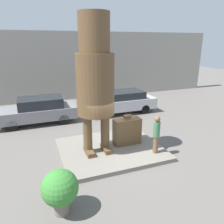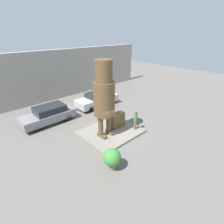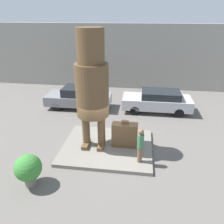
% 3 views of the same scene
% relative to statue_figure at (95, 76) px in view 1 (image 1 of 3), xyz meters
% --- Properties ---
extents(ground_plane, '(60.00, 60.00, 0.00)m').
position_rel_statue_figure_xyz_m(ground_plane, '(0.67, 0.06, -3.54)').
color(ground_plane, '#605B56').
extents(pedestal, '(4.57, 3.80, 0.18)m').
position_rel_statue_figure_xyz_m(pedestal, '(0.67, 0.06, -3.45)').
color(pedestal, slate).
rests_on(pedestal, ground_plane).
extents(building_backdrop, '(28.00, 0.60, 5.67)m').
position_rel_statue_figure_xyz_m(building_backdrop, '(0.67, 10.58, -0.70)').
color(building_backdrop, gray).
rests_on(building_backdrop, ground_plane).
extents(statue_figure, '(1.55, 1.55, 5.74)m').
position_rel_statue_figure_xyz_m(statue_figure, '(0.00, 0.00, 0.00)').
color(statue_figure, brown).
rests_on(statue_figure, pedestal).
extents(giant_suitcase, '(1.29, 0.53, 1.47)m').
position_rel_statue_figure_xyz_m(giant_suitcase, '(1.56, 0.19, -2.73)').
color(giant_suitcase, brown).
rests_on(giant_suitcase, pedestal).
extents(tourist, '(0.29, 0.29, 1.69)m').
position_rel_statue_figure_xyz_m(tourist, '(2.36, -1.08, -2.43)').
color(tourist, brown).
rests_on(tourist, pedestal).
extents(parked_car_grey, '(4.69, 1.88, 1.60)m').
position_rel_statue_figure_xyz_m(parked_car_grey, '(-2.17, 5.12, -2.70)').
color(parked_car_grey, gray).
rests_on(parked_car_grey, ground_plane).
extents(parked_car_silver, '(4.77, 1.88, 1.55)m').
position_rel_statue_figure_xyz_m(parked_car_silver, '(3.46, 5.21, -2.71)').
color(parked_car_silver, '#B7B7BC').
rests_on(parked_car_silver, ground_plane).
extents(planter_pot, '(1.08, 1.08, 1.40)m').
position_rel_statue_figure_xyz_m(planter_pot, '(-2.02, -2.99, -2.72)').
color(planter_pot, '#70665B').
rests_on(planter_pot, ground_plane).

